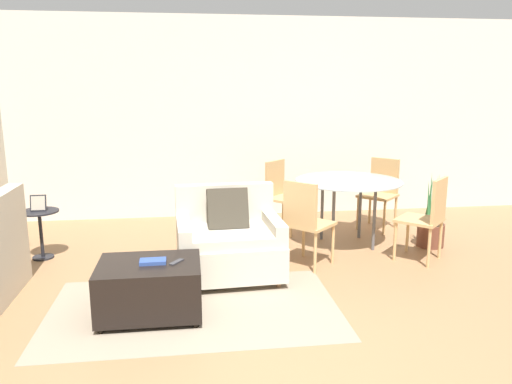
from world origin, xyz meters
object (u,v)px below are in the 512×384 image
object	(u,v)px
ottoman	(150,287)
armchair	(229,242)
dining_chair_far_left	(281,191)
tv_remote_primary	(176,262)
side_table	(40,225)
potted_plant_small	(431,227)
dining_table	(348,187)
book_stack	(153,261)
dining_chair_near_left	(305,218)
dining_chair_far_right	(381,188)
picture_frame	(38,203)
dining_chair_near_right	(428,214)

from	to	relation	value
ottoman	armchair	bearing A→B (deg)	47.65
ottoman	dining_chair_far_left	bearing A→B (deg)	56.25
tv_remote_primary	side_table	distance (m)	2.14
tv_remote_primary	potted_plant_small	xyz separation A→B (m)	(2.87, 1.39, -0.22)
dining_table	potted_plant_small	distance (m)	1.07
armchair	ottoman	world-z (taller)	armchair
book_stack	dining_chair_near_left	bearing A→B (deg)	32.17
side_table	potted_plant_small	distance (m)	4.34
side_table	armchair	bearing A→B (deg)	-21.67
side_table	dining_chair_far_right	world-z (taller)	dining_chair_far_right
book_stack	potted_plant_small	xyz separation A→B (m)	(3.05, 1.38, -0.23)
armchair	dining_chair_far_left	size ratio (longest dim) A/B	1.14
tv_remote_primary	dining_chair_far_left	bearing A→B (deg)	60.46
book_stack	dining_table	distance (m)	2.64
picture_frame	dining_chair_far_left	bearing A→B (deg)	13.91
side_table	dining_chair_far_right	xyz separation A→B (m)	(4.05, 0.68, 0.15)
book_stack	tv_remote_primary	distance (m)	0.19
dining_chair_far_right	book_stack	bearing A→B (deg)	-141.16
book_stack	dining_chair_near_right	bearing A→B (deg)	18.28
dining_chair_near_left	dining_table	bearing A→B (deg)	45.00
book_stack	dining_table	size ratio (longest dim) A/B	0.17
tv_remote_primary	dining_table	bearing A→B (deg)	39.38
armchair	dining_chair_near_right	distance (m)	2.11
ottoman	dining_chair_far_right	size ratio (longest dim) A/B	0.90
dining_chair_far_left	potted_plant_small	size ratio (longest dim) A/B	1.04
tv_remote_primary	dining_table	distance (m)	2.50
armchair	dining_chair_far_left	distance (m)	1.66
armchair	picture_frame	xyz separation A→B (m)	(-1.95, 0.78, 0.27)
ottoman	tv_remote_primary	distance (m)	0.30
side_table	dining_chair_near_right	distance (m)	4.10
ottoman	potted_plant_small	size ratio (longest dim) A/B	0.94
ottoman	potted_plant_small	bearing A→B (deg)	24.08
dining_table	dining_chair_near_right	xyz separation A→B (m)	(0.66, -0.66, -0.17)
picture_frame	dining_chair_far_left	distance (m)	2.82
picture_frame	dining_chair_near_right	bearing A→B (deg)	-8.90
dining_chair_far_right	potted_plant_small	bearing A→B (deg)	-71.10
tv_remote_primary	ottoman	bearing A→B (deg)	176.75
tv_remote_primary	dining_chair_far_left	world-z (taller)	dining_chair_far_left
tv_remote_primary	armchair	bearing A→B (deg)	58.32
ottoman	dining_chair_near_left	xyz separation A→B (m)	(1.48, 0.91, 0.28)
book_stack	dining_chair_far_right	xyz separation A→B (m)	(2.76, 2.22, 0.06)
tv_remote_primary	side_table	world-z (taller)	side_table
book_stack	dining_chair_near_right	size ratio (longest dim) A/B	0.23
dining_chair_near_right	potted_plant_small	distance (m)	0.62
ottoman	dining_table	world-z (taller)	dining_table
dining_chair_far_left	armchair	bearing A→B (deg)	-118.35
side_table	potted_plant_small	world-z (taller)	potted_plant_small
tv_remote_primary	side_table	bearing A→B (deg)	133.42
dining_chair_near_left	dining_chair_far_right	distance (m)	1.86
armchair	book_stack	bearing A→B (deg)	-130.83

